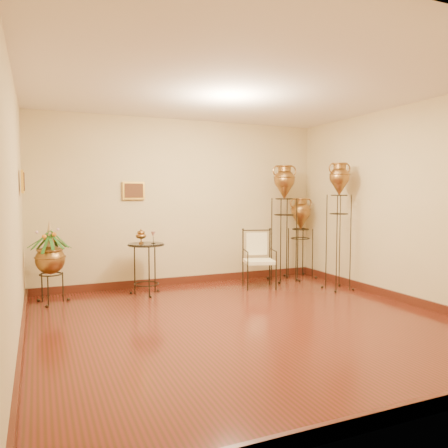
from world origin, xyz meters
name	(u,v)px	position (x,y,z in m)	size (l,w,h in m)	color
ground	(247,322)	(0.00, 0.00, 0.00)	(5.00, 5.00, 0.00)	#591A15
room_shell	(247,178)	(-0.01, 0.01, 1.73)	(5.02, 5.02, 2.81)	#D7BF8A
amphora_tall	(339,225)	(2.15, 1.05, 1.05)	(0.49, 0.49, 2.06)	black
amphora_mid	(284,222)	(1.72, 2.02, 1.05)	(0.60, 0.60, 2.08)	black
amphora_short	(301,237)	(2.15, 2.15, 0.75)	(0.52, 0.52, 1.50)	black
planter_urn	(50,256)	(-2.15, 1.92, 0.67)	(0.78, 0.78, 1.20)	black
armchair	(259,259)	(1.03, 1.66, 0.48)	(0.65, 0.62, 0.95)	black
side_table	(146,268)	(-0.78, 1.93, 0.41)	(0.71, 0.71, 1.00)	black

